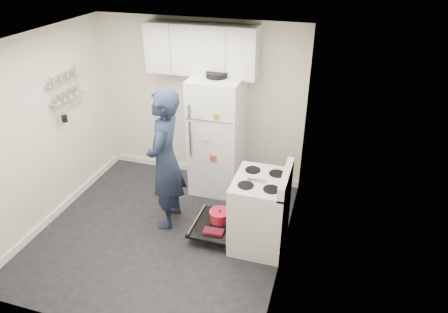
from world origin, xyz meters
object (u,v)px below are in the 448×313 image
(refrigerator, at_px, (217,135))
(open_oven_door, at_px, (216,221))
(person, at_px, (165,161))
(electric_range, at_px, (259,212))

(refrigerator, bearing_deg, open_oven_door, -73.37)
(open_oven_door, xyz_separation_m, refrigerator, (-0.32, 1.06, 0.71))
(open_oven_door, distance_m, person, 1.04)
(electric_range, relative_size, person, 0.58)
(electric_range, bearing_deg, person, 176.13)
(person, bearing_deg, refrigerator, 153.76)
(electric_range, distance_m, person, 1.36)
(open_oven_door, bearing_deg, electric_range, -3.68)
(open_oven_door, distance_m, refrigerator, 1.32)
(refrigerator, height_order, person, person)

